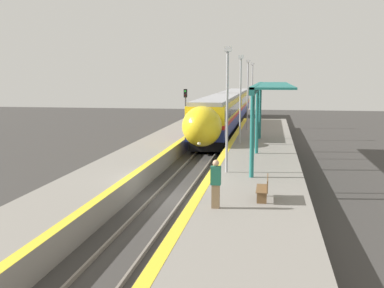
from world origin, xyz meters
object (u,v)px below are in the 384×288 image
(lamppost_near, at_px, (227,102))
(person_waiting, at_px, (216,183))
(lamppost_farthest, at_px, (252,87))
(lamppost_far, at_px, (248,90))
(platform_bench, at_px, (264,188))
(train, at_px, (227,109))
(railway_signal, at_px, (185,110))
(lamppost_mid, at_px, (240,94))

(lamppost_near, bearing_deg, person_waiting, -88.08)
(lamppost_farthest, bearing_deg, lamppost_far, -90.00)
(person_waiting, distance_m, lamppost_far, 26.13)
(platform_bench, xyz_separation_m, lamppost_near, (-1.91, 5.03, 2.96))
(train, xyz_separation_m, lamppost_farthest, (2.53, 1.92, 2.23))
(railway_signal, relative_size, lamppost_farthest, 0.75)
(person_waiting, bearing_deg, lamppost_near, 91.92)
(train, height_order, lamppost_far, lamppost_far)
(platform_bench, bearing_deg, lamppost_near, 110.78)
(train, distance_m, lamppost_mid, 17.95)
(lamppost_mid, relative_size, lamppost_far, 1.00)
(railway_signal, height_order, lamppost_near, lamppost_near)
(train, relative_size, lamppost_farthest, 6.61)
(lamppost_mid, bearing_deg, lamppost_farthest, 90.00)
(lamppost_mid, bearing_deg, railway_signal, 124.83)
(lamppost_mid, bearing_deg, lamppost_far, 90.00)
(railway_signal, relative_size, lamppost_mid, 0.75)
(railway_signal, bearing_deg, lamppost_farthest, 67.25)
(person_waiting, distance_m, lamppost_near, 6.94)
(platform_bench, bearing_deg, train, 97.79)
(railway_signal, bearing_deg, person_waiting, -77.27)
(person_waiting, bearing_deg, platform_bench, 40.33)
(lamppost_near, bearing_deg, train, 95.27)
(train, xyz_separation_m, railway_signal, (-2.59, -10.28, 0.58))
(lamppost_near, xyz_separation_m, lamppost_farthest, (0.00, 29.31, 0.00))
(lamppost_mid, bearing_deg, platform_bench, -82.65)
(platform_bench, height_order, lamppost_mid, lamppost_mid)
(platform_bench, height_order, lamppost_far, lamppost_far)
(person_waiting, bearing_deg, lamppost_far, 90.48)
(platform_bench, distance_m, lamppost_mid, 15.22)
(lamppost_mid, xyz_separation_m, lamppost_far, (0.00, 9.77, 0.00))
(train, xyz_separation_m, lamppost_far, (2.53, -7.86, 2.23))
(person_waiting, xyz_separation_m, lamppost_mid, (-0.22, 16.24, 2.51))
(railway_signal, bearing_deg, train, 75.88)
(person_waiting, relative_size, lamppost_mid, 0.29)
(train, bearing_deg, person_waiting, -85.37)
(railway_signal, bearing_deg, platform_bench, -72.41)
(lamppost_mid, xyz_separation_m, lamppost_farthest, (0.00, 19.54, 0.00))
(platform_bench, bearing_deg, railway_signal, 107.59)
(train, height_order, lamppost_near, lamppost_near)
(train, height_order, platform_bench, train)
(person_waiting, bearing_deg, train, 94.63)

